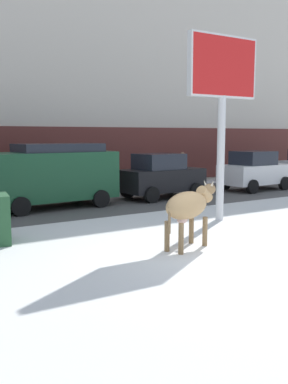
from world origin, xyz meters
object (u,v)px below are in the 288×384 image
(car_black_hatchback, at_px, (161,176))
(pedestrian_near_billboard, at_px, (182,168))
(cow_tan, at_px, (189,206))
(car_white_hatchback, at_px, (254,171))
(car_darkgreen_van, at_px, (52,174))
(billboard, at_px, (223,78))

(car_black_hatchback, height_order, pedestrian_near_billboard, car_black_hatchback)
(cow_tan, relative_size, car_white_hatchback, 0.54)
(cow_tan, xyz_separation_m, car_black_hatchback, (4.04, 6.96, -0.07))
(car_white_hatchback, xyz_separation_m, pedestrian_near_billboard, (-1.62, 3.52, -0.05))
(car_white_hatchback, bearing_deg, cow_tan, -144.02)
(cow_tan, height_order, car_black_hatchback, car_black_hatchback)
(cow_tan, relative_size, car_darkgreen_van, 0.41)
(billboard, bearing_deg, car_black_hatchback, 77.06)
(car_white_hatchback, bearing_deg, pedestrian_near_billboard, 114.73)
(car_black_hatchback, height_order, car_white_hatchback, same)
(billboard, relative_size, car_black_hatchback, 1.55)
(cow_tan, relative_size, billboard, 0.35)
(pedestrian_near_billboard, bearing_deg, billboard, -120.38)
(car_black_hatchback, xyz_separation_m, pedestrian_near_billboard, (3.68, 3.34, -0.05))
(car_black_hatchback, bearing_deg, billboard, -102.94)
(billboard, distance_m, car_white_hatchback, 8.60)
(cow_tan, height_order, car_darkgreen_van, car_darkgreen_van)
(car_darkgreen_van, height_order, car_black_hatchback, car_darkgreen_van)
(pedestrian_near_billboard, bearing_deg, car_black_hatchback, -137.77)
(car_black_hatchback, relative_size, pedestrian_near_billboard, 2.07)
(car_darkgreen_van, relative_size, car_white_hatchback, 1.31)
(car_darkgreen_van, relative_size, car_black_hatchback, 1.31)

